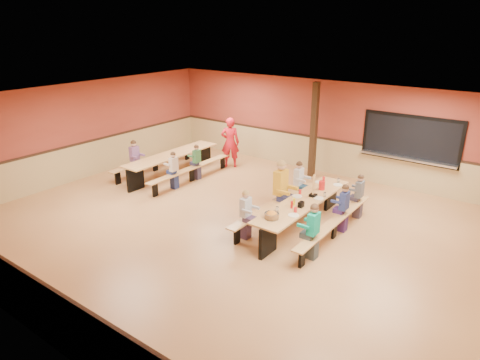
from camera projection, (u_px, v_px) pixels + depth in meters
The scene contains 23 objects.
ground at pixel (235, 226), 10.51m from camera, with size 12.00×12.00×0.00m, color #A56D3E.
room_envelope at pixel (235, 200), 10.27m from camera, with size 12.04×10.04×3.02m.
kitchen_pass_through at pixel (410, 141), 12.29m from camera, with size 2.78×0.28×1.38m.
structural_post at pixel (314, 130), 13.42m from camera, with size 0.18×0.18×3.00m, color black.
cafeteria_table_main at pixel (303, 208), 10.20m from camera, with size 1.91×3.70×0.74m.
cafeteria_table_second at pixel (172, 160), 13.72m from camera, with size 1.91×3.70×0.74m.
seated_child_white_left at pixel (246, 215), 9.72m from camera, with size 0.35×0.29×1.17m, color silver, non-canonical shape.
seated_adult_yellow at pixel (280, 189), 10.81m from camera, with size 0.50×0.41×1.47m, color gold, non-canonical shape.
seated_child_grey_left at pixel (298, 183), 11.57m from camera, with size 0.36×0.30×1.20m, color silver, non-canonical shape.
seated_child_teal_right at pixel (313, 232), 8.88m from camera, with size 0.38×0.31×1.22m, color #0D997A, non-canonical shape.
seated_child_navy_right at pixel (344, 208), 10.07m from camera, with size 0.35×0.28×1.16m, color navy, non-canonical shape.
seated_child_char_right at pixel (359, 196), 10.78m from camera, with size 0.33×0.27×1.14m, color #52565C, non-canonical shape.
seated_child_purple_sec at pixel (135, 160), 13.52m from camera, with size 0.37×0.31×1.22m, color #734B78, non-canonical shape.
seated_child_green_sec at pixel (197, 162), 13.45m from camera, with size 0.32×0.26×1.11m, color #346E40, non-canonical shape.
seated_child_tan_sec at pixel (174, 171), 12.67m from camera, with size 0.33×0.27×1.12m, color beige, non-canonical shape.
standing_woman at pixel (230, 142), 14.51m from camera, with size 0.63×0.41×1.71m, color red.
punch_pitcher at pixel (322, 185), 10.72m from camera, with size 0.16×0.16×0.22m, color red.
chip_bowl at pixel (272, 215), 9.17m from camera, with size 0.32×0.32×0.15m, color orange, non-canonical shape.
napkin_dispenser at pixel (301, 204), 9.72m from camera, with size 0.10×0.14×0.13m, color black.
condiment_mustard at pixel (294, 202), 9.82m from camera, with size 0.06×0.06×0.17m, color yellow.
condiment_ketchup at pixel (292, 205), 9.66m from camera, with size 0.06×0.06×0.17m, color #B2140F.
table_paddle at pixel (313, 191), 10.29m from camera, with size 0.16×0.16×0.56m.
place_settings at pixel (304, 198), 10.11m from camera, with size 0.65×3.30×0.11m, color beige, non-canonical shape.
Camera 1 is at (5.71, -7.54, 4.72)m, focal length 32.00 mm.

